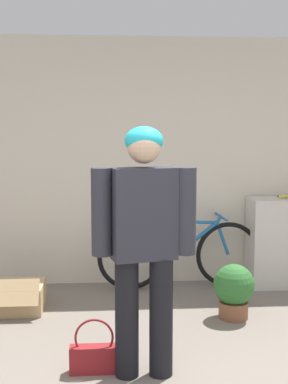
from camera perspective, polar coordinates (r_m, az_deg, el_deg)
wall_back at (r=5.68m, az=-0.15°, el=3.21°), size 8.00×0.07×2.60m
side_shelf at (r=5.86m, az=15.07°, el=-5.16°), size 0.82×0.39×0.93m
person at (r=3.53m, az=-0.00°, el=-4.65°), size 0.69×0.27×1.68m
bicycle at (r=5.59m, az=3.84°, el=-6.57°), size 1.71×0.46×0.76m
handbag at (r=3.84m, az=-5.32°, el=-17.02°), size 0.34×0.10×0.38m
cardboard_box at (r=5.13m, az=-13.48°, el=-10.82°), size 0.50×0.54×0.34m
potted_plant at (r=4.82m, az=9.56°, el=-10.17°), size 0.36×0.36×0.48m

